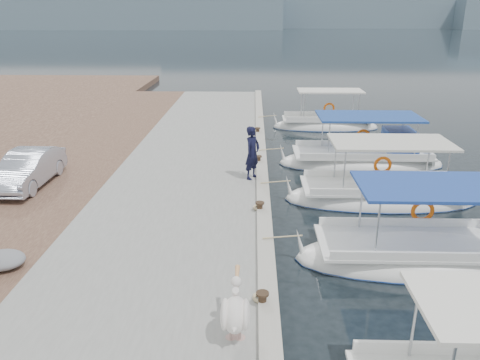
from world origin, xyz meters
The scene contains 14 objects.
ground centered at (0.00, 0.00, 0.00)m, with size 400.00×400.00×0.00m, color black.
concrete_quay centered at (-3.00, 5.00, 0.25)m, with size 6.00×40.00×0.50m, color gray.
quay_curb centered at (-0.22, 5.00, 0.56)m, with size 0.44×40.00×0.12m, color #A4A092.
cobblestone_strip centered at (-8.00, 5.00, 0.25)m, with size 4.00×40.00×0.50m, color brown.
distant_hills centered at (29.61, 201.49, 7.61)m, with size 330.00×60.00×18.00m.
fishing_caique_b centered at (4.05, -0.62, 0.12)m, with size 6.92×2.51×2.83m.
fishing_caique_c centered at (4.01, 3.72, 0.12)m, with size 6.84×2.44×2.83m.
fishing_caique_d centered at (4.32, 7.96, 0.19)m, with size 7.25×2.63×2.83m.
fishing_caique_e centered at (3.65, 14.93, 0.13)m, with size 6.12×1.98×2.83m.
mooring_bollards centered at (-0.35, 1.50, 0.69)m, with size 0.28×20.28×0.33m.
pelican centered at (-0.89, -4.56, 1.08)m, with size 0.50×1.44×1.13m.
fisherman centered at (-0.60, 4.65, 1.50)m, with size 0.73×0.48×1.99m, color black.
parked_car centered at (-8.65, 3.66, 1.13)m, with size 1.33×3.83×1.26m, color #A9B0C1.
tarp_bundle centered at (-6.69, -2.08, 0.70)m, with size 1.10×0.90×0.40m, color slate.
Camera 1 is at (-0.58, -12.01, 6.42)m, focal length 35.00 mm.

